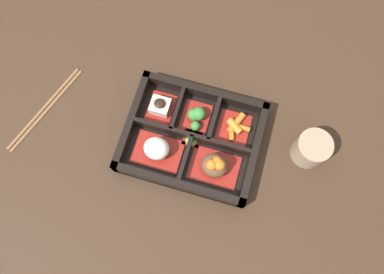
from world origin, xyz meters
TOP-DOWN VIEW (x-y plane):
  - ground_plane at (0.00, 0.00)m, footprint 3.00×3.00m
  - bento_base at (0.00, 0.00)m, footprint 0.27×0.21m
  - bento_rim at (0.00, -0.00)m, footprint 0.27×0.21m
  - bowl_stew at (-0.06, 0.05)m, footprint 0.10×0.07m
  - bowl_rice at (0.06, 0.05)m, footprint 0.10×0.07m
  - bowl_carrots at (-0.08, -0.05)m, footprint 0.07×0.07m
  - bowl_greens at (0.00, -0.04)m, footprint 0.06×0.07m
  - bowl_tofu at (0.08, -0.05)m, footprint 0.05×0.07m
  - bowl_pickles at (-0.00, 0.00)m, footprint 0.04×0.03m
  - tea_cup at (-0.23, -0.04)m, footprint 0.07×0.07m
  - chopsticks at (0.32, 0.02)m, footprint 0.09×0.22m

SIDE VIEW (x-z plane):
  - ground_plane at x=0.00m, z-range 0.00..0.00m
  - chopsticks at x=0.32m, z-range 0.00..0.01m
  - bento_base at x=0.00m, z-range 0.00..0.01m
  - bowl_pickles at x=0.00m, z-range 0.01..0.02m
  - bowl_carrots at x=-0.08m, z-range 0.01..0.03m
  - bento_rim at x=0.00m, z-range 0.00..0.04m
  - bowl_tofu at x=0.08m, z-range 0.00..0.04m
  - bowl_greens at x=0.00m, z-range 0.01..0.04m
  - bowl_rice at x=0.06m, z-range 0.01..0.06m
  - bowl_stew at x=-0.06m, z-range 0.00..0.06m
  - tea_cup at x=-0.23m, z-range 0.00..0.07m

